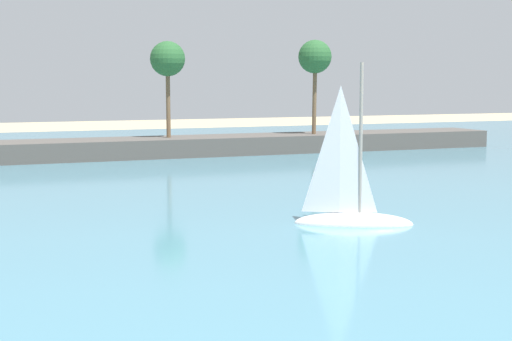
# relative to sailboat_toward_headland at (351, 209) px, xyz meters

# --- Properties ---
(sea) EXTENTS (220.00, 95.30, 0.06)m
(sea) POSITION_rel_sailboat_toward_headland_xyz_m (-10.17, 29.42, -0.81)
(sea) COLOR teal
(sea) RESTS_ON ground
(sailboat_toward_headland) EXTENTS (6.11, 4.25, 8.62)m
(sailboat_toward_headland) POSITION_rel_sailboat_toward_headland_xyz_m (0.00, 0.00, 0.00)
(sailboat_toward_headland) COLOR white
(sailboat_toward_headland) RESTS_ON sea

